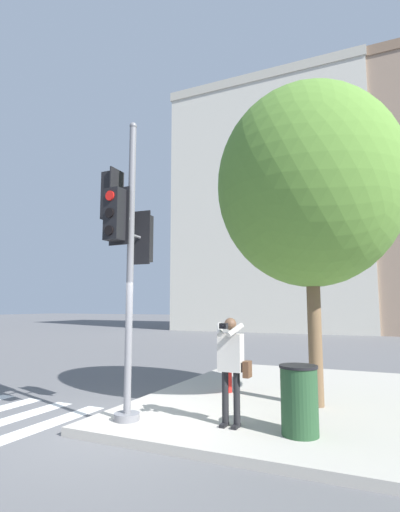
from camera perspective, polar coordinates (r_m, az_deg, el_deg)
name	(u,v)px	position (r m, az deg, el deg)	size (l,w,h in m)	color
ground_plane	(106,432)	(7.45, -13.31, -23.23)	(160.00, 160.00, 0.00)	#5B5B5E
sidewalk_corner	(346,402)	(9.44, 20.09, -19.06)	(8.00, 8.00, 0.14)	#ADA89E
traffic_signal_pole	(125,240)	(7.39, -10.62, 2.30)	(0.84, 1.24, 5.36)	slate
person_photographer	(231,361)	(6.84, 4.48, -14.68)	(0.58, 0.54, 1.75)	black
street_tree	(310,186)	(8.75, 15.39, 9.58)	(3.83, 3.83, 6.54)	brown
fire_hydrant	(228,375)	(9.49, 3.98, -16.58)	(0.19, 0.25, 0.78)	red
trash_bin	(299,400)	(6.65, 14.00, -19.31)	(0.59, 0.59, 1.04)	#234728
building_left	(275,209)	(37.36, 10.68, 6.58)	(16.82, 9.54, 21.71)	beige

